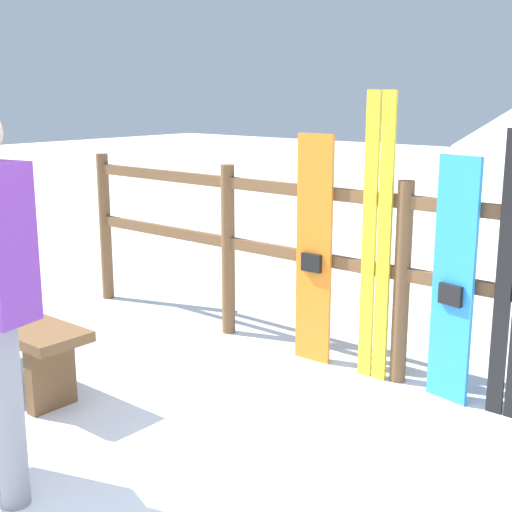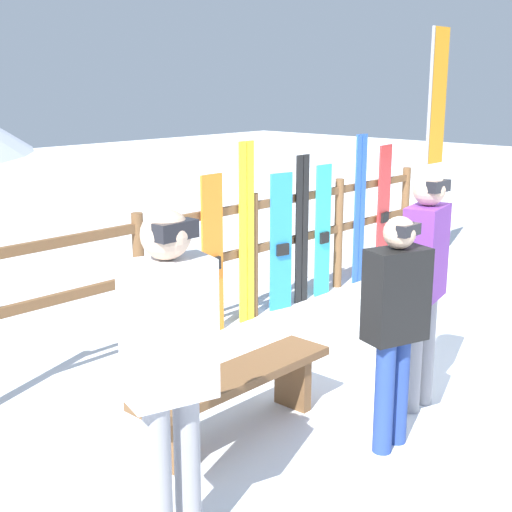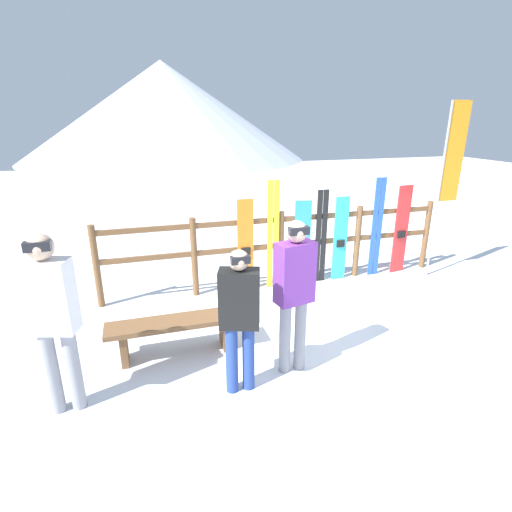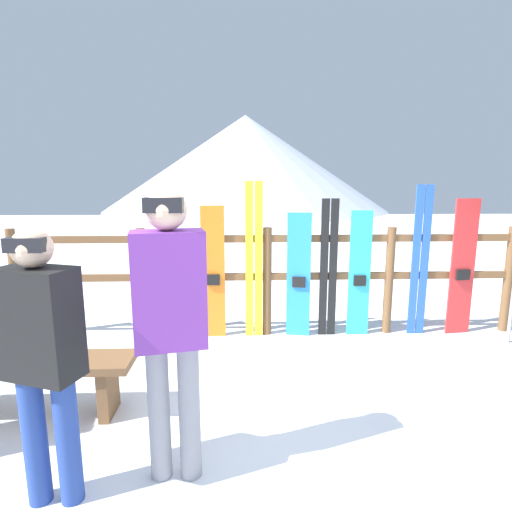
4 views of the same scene
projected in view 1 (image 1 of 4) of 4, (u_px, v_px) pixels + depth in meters
name	position (u px, v px, depth m)	size (l,w,h in m)	color
fence	(403.00, 265.00, 4.31)	(5.81, 0.10, 1.26)	brown
snowboard_orange	(314.00, 251.00, 4.65)	(0.27, 0.06, 1.51)	orange
ski_pair_yellow	(377.00, 240.00, 4.33)	(0.19, 0.02, 1.78)	yellow
snowboard_blue	(453.00, 282.00, 4.05)	(0.27, 0.09, 1.43)	#288CE0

